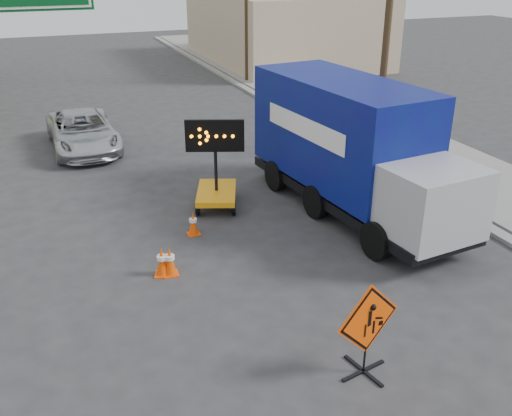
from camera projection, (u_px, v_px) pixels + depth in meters
ground at (303, 358)px, 10.85m from camera, size 100.00×100.00×0.00m
curb_right at (301, 121)px, 25.97m from camera, size 0.40×60.00×0.12m
sidewalk_right at (345, 115)px, 26.73m from camera, size 4.00×60.00×0.15m
building_right_far at (283, 27)px, 39.71m from camera, size 10.00×14.00×4.60m
highway_gantry at (7, 8)px, 22.50m from camera, size 6.18×0.38×6.90m
utility_pole_near at (388, 26)px, 20.10m from camera, size 1.80×0.26×9.00m
construction_sign at (367, 328)px, 10.10m from camera, size 1.39×1.00×1.88m
arrow_board at (216, 187)px, 17.14m from camera, size 1.74×2.18×2.71m
pickup_truck at (83, 131)px, 22.10m from camera, size 2.53×5.26×1.44m
box_truck at (352, 155)px, 16.41m from camera, size 3.17×8.19×3.79m
cone_a at (170, 261)px, 13.53m from camera, size 0.40×0.40×0.73m
cone_b at (162, 261)px, 13.52m from camera, size 0.48×0.48×0.74m
cone_c at (193, 223)px, 15.50m from camera, size 0.36×0.36×0.66m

